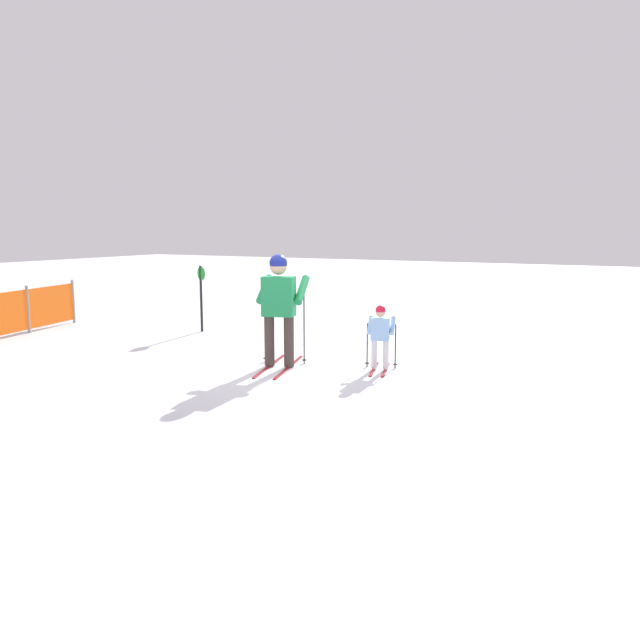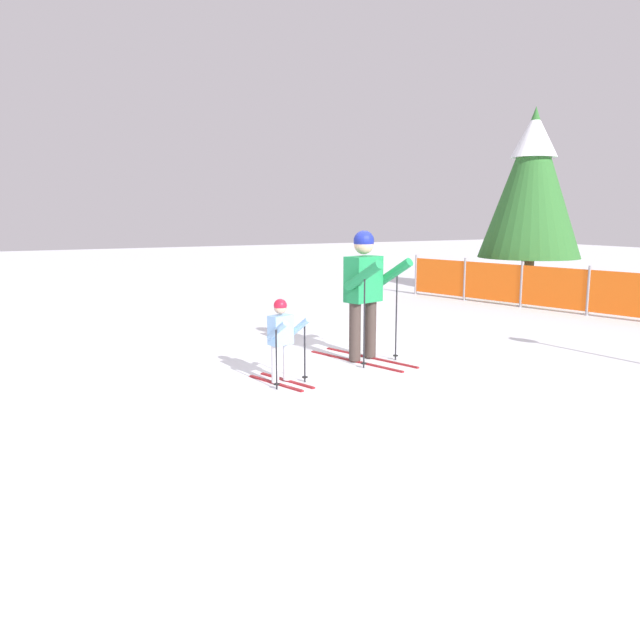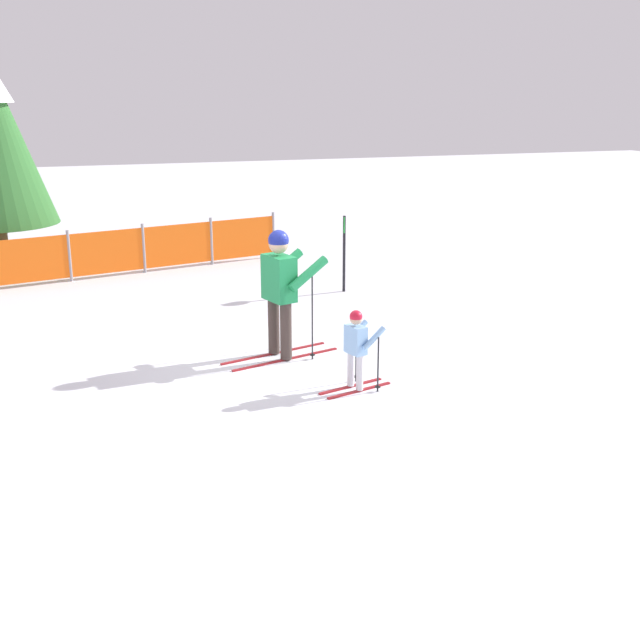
{
  "view_description": "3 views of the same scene",
  "coord_description": "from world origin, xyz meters",
  "px_view_note": "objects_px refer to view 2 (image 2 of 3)",
  "views": [
    {
      "loc": [
        -7.88,
        -4.81,
        2.15
      ],
      "look_at": [
        0.16,
        -0.52,
        0.79
      ],
      "focal_mm": 35.0,
      "sensor_mm": 36.0,
      "label": 1
    },
    {
      "loc": [
        7.18,
        -4.2,
        1.96
      ],
      "look_at": [
        0.39,
        -0.58,
        0.65
      ],
      "focal_mm": 35.0,
      "sensor_mm": 36.0,
      "label": 2
    },
    {
      "loc": [
        -2.58,
        -9.78,
        3.52
      ],
      "look_at": [
        0.56,
        -0.33,
        0.63
      ],
      "focal_mm": 45.0,
      "sensor_mm": 36.0,
      "label": 3
    }
  ],
  "objects_px": {
    "skier_adult": "(365,284)",
    "safety_fence": "(554,287)",
    "skier_child": "(282,335)",
    "conifer_far": "(532,181)"
  },
  "relations": [
    {
      "from": "skier_child",
      "to": "safety_fence",
      "type": "xyz_separation_m",
      "value": [
        -2.39,
        7.15,
        -0.09
      ]
    },
    {
      "from": "skier_adult",
      "to": "conifer_far",
      "type": "relative_size",
      "value": 0.4
    },
    {
      "from": "skier_adult",
      "to": "safety_fence",
      "type": "bearing_deg",
      "value": 92.09
    },
    {
      "from": "safety_fence",
      "to": "skier_adult",
      "type": "bearing_deg",
      "value": -71.81
    },
    {
      "from": "skier_child",
      "to": "conifer_far",
      "type": "relative_size",
      "value": 0.23
    },
    {
      "from": "skier_child",
      "to": "safety_fence",
      "type": "distance_m",
      "value": 7.54
    },
    {
      "from": "safety_fence",
      "to": "conifer_far",
      "type": "relative_size",
      "value": 1.62
    },
    {
      "from": "skier_adult",
      "to": "conifer_far",
      "type": "height_order",
      "value": "conifer_far"
    },
    {
      "from": "skier_child",
      "to": "conifer_far",
      "type": "bearing_deg",
      "value": 101.03
    },
    {
      "from": "skier_child",
      "to": "conifer_far",
      "type": "height_order",
      "value": "conifer_far"
    }
  ]
}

